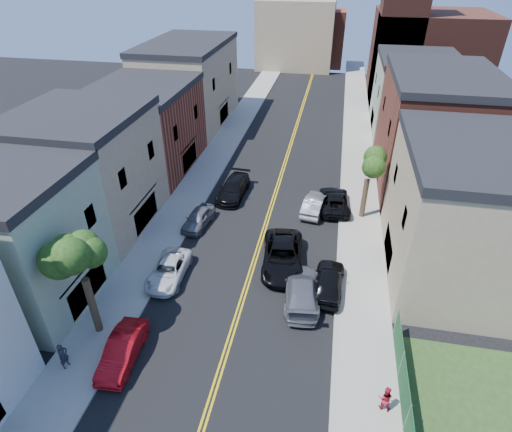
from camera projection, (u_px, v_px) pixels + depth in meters
The scene contains 27 objects.
sidewalk_left at pixel (216, 155), 46.58m from camera, with size 3.20×100.00×0.15m, color gray.
sidewalk_right at pixel (359, 166), 44.05m from camera, with size 3.20×100.00×0.15m, color gray.
curb_left at pixel (231, 156), 46.30m from camera, with size 0.30×100.00×0.15m, color gray.
curb_right at pixel (343, 165), 44.33m from camera, with size 0.30×100.00×0.15m, color gray.
bldg_left_palegrn at pixel (11, 244), 25.48m from camera, with size 9.00×8.00×8.50m, color gray.
bldg_left_tan_near at pixel (87, 174), 32.78m from camera, with size 9.00×10.00×9.00m, color #998466.
bldg_left_brick at pixel (145, 130), 42.13m from camera, with size 9.00×12.00×8.00m, color brown.
bldg_left_tan_far at pixel (189, 85), 53.28m from camera, with size 9.00×16.00×9.50m, color #998466.
bldg_right_tan at pixel (466, 218), 27.47m from camera, with size 9.00×12.00×9.00m, color #998466.
bldg_right_brick at pixel (434, 133), 38.75m from camera, with size 9.00×14.00×10.00m, color brown.
bldg_right_palegrn at pixel (413, 97), 50.71m from camera, with size 9.00×12.00×8.50m, color gray.
church at pixel (422, 48), 61.16m from camera, with size 16.20×14.20×22.60m.
backdrop_left at pixel (295, 35), 77.42m from camera, with size 14.00×8.00×12.00m, color #998466.
backdrop_center at pixel (318, 38), 80.62m from camera, with size 10.00×8.00×10.00m, color brown.
tree_left_mid at pixel (75, 243), 21.59m from camera, with size 5.20×5.20×9.29m.
tree_right_far at pixel (371, 156), 32.72m from camera, with size 4.40×4.40×8.03m.
red_sedan at pixel (123, 350), 23.04m from camera, with size 1.54×4.42×1.46m, color #AB0B12.
white_pickup at pixel (169, 270), 28.87m from camera, with size 2.21×4.79×1.33m, color silver.
grey_car_left at pixel (198, 218), 34.39m from camera, with size 1.66×4.12×1.40m, color slate.
black_car_left at pixel (233, 188), 38.50m from camera, with size 2.23×5.49×1.59m, color black.
grey_car_right at pixel (302, 290), 26.97m from camera, with size 2.24×5.51×1.60m, color slate.
black_car_right at pixel (329, 281), 27.70m from camera, with size 1.92×4.76×1.62m, color black.
silver_car_right at pixel (314, 204), 36.22m from camera, with size 1.59×4.55×1.50m, color #939499.
dark_car_right_far at pixel (334, 201), 36.72m from camera, with size 2.46×5.33×1.48m, color black.
black_suv_lane at pixel (283, 256), 29.90m from camera, with size 2.88×6.24×1.73m, color black.
pedestrian_left at pixel (63, 356), 22.40m from camera, with size 0.61×0.40×1.67m, color #24242B.
pedestrian_right at pixel (385, 398), 20.38m from camera, with size 0.74×0.58×1.52m, color #B61C2F.
Camera 1 is at (4.71, -1.26, 19.47)m, focal length 29.13 mm.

